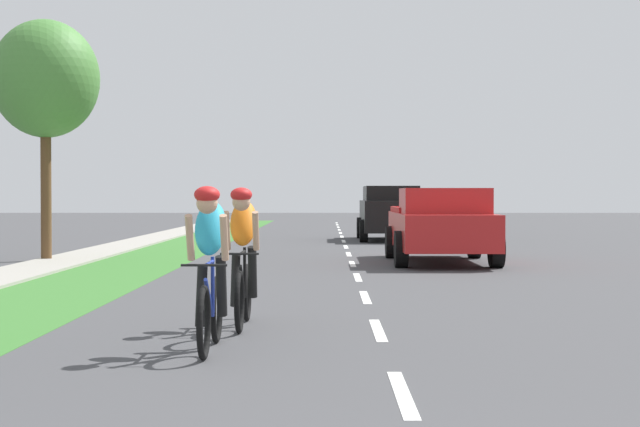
{
  "coord_description": "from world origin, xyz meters",
  "views": [
    {
      "loc": [
        -0.58,
        -2.67,
        1.5
      ],
      "look_at": [
        -0.69,
        16.63,
        1.13
      ],
      "focal_mm": 55.61,
      "sensor_mm": 36.0,
      "label": 1
    }
  ],
  "objects_px": {
    "cyclist_lead": "(210,267)",
    "suv_black": "(391,212)",
    "cyclist_trailing": "(243,256)",
    "street_tree_near": "(45,80)",
    "pickup_red": "(441,225)"
  },
  "relations": [
    {
      "from": "cyclist_lead",
      "to": "street_tree_near",
      "type": "height_order",
      "value": "street_tree_near"
    },
    {
      "from": "cyclist_lead",
      "to": "pickup_red",
      "type": "relative_size",
      "value": 0.34
    },
    {
      "from": "cyclist_lead",
      "to": "suv_black",
      "type": "relative_size",
      "value": 0.37
    },
    {
      "from": "street_tree_near",
      "to": "suv_black",
      "type": "bearing_deg",
      "value": 50.58
    },
    {
      "from": "suv_black",
      "to": "cyclist_lead",
      "type": "bearing_deg",
      "value": -97.93
    },
    {
      "from": "cyclist_trailing",
      "to": "street_tree_near",
      "type": "height_order",
      "value": "street_tree_near"
    },
    {
      "from": "pickup_red",
      "to": "street_tree_near",
      "type": "height_order",
      "value": "street_tree_near"
    },
    {
      "from": "street_tree_near",
      "to": "cyclist_trailing",
      "type": "bearing_deg",
      "value": -64.32
    },
    {
      "from": "cyclist_trailing",
      "to": "street_tree_near",
      "type": "relative_size",
      "value": 0.31
    },
    {
      "from": "suv_black",
      "to": "street_tree_near",
      "type": "relative_size",
      "value": 0.86
    },
    {
      "from": "cyclist_lead",
      "to": "suv_black",
      "type": "xyz_separation_m",
      "value": [
        3.25,
        23.34,
        0.14
      ]
    },
    {
      "from": "cyclist_lead",
      "to": "suv_black",
      "type": "bearing_deg",
      "value": 82.07
    },
    {
      "from": "pickup_red",
      "to": "suv_black",
      "type": "distance_m",
      "value": 11.0
    },
    {
      "from": "cyclist_trailing",
      "to": "street_tree_near",
      "type": "xyz_separation_m",
      "value": [
        -5.42,
        11.27,
        3.29
      ]
    },
    {
      "from": "cyclist_lead",
      "to": "pickup_red",
      "type": "height_order",
      "value": "pickup_red"
    }
  ]
}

